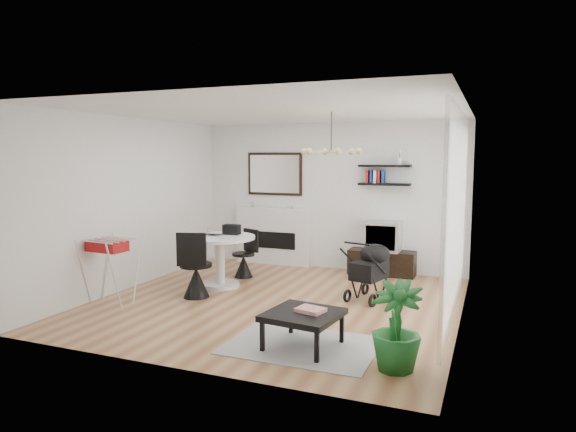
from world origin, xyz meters
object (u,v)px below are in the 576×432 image
at_px(drying_rack, 111,269).
at_px(coffee_table, 303,316).
at_px(fireplace, 274,229).
at_px(tv_console, 382,263).
at_px(stroller, 371,273).
at_px(dining_table, 220,253).
at_px(crt_tv, 383,236).
at_px(potted_plant, 396,326).

bearing_deg(drying_rack, coffee_table, -5.70).
relative_size(fireplace, tv_console, 1.86).
height_order(tv_console, stroller, stroller).
bearing_deg(tv_console, dining_table, -141.01).
bearing_deg(crt_tv, tv_console, 168.35).
relative_size(tv_console, stroller, 1.28).
height_order(fireplace, tv_console, fireplace).
height_order(tv_console, coffee_table, tv_console).
bearing_deg(fireplace, crt_tv, -3.70).
xyz_separation_m(fireplace, crt_tv, (2.16, -0.14, 0.01)).
relative_size(drying_rack, stroller, 1.03).
bearing_deg(coffee_table, potted_plant, -11.89).
height_order(drying_rack, coffee_table, drying_rack).
distance_m(dining_table, potted_plant, 3.88).
relative_size(crt_tv, stroller, 0.66).
height_order(tv_console, drying_rack, drying_rack).
height_order(coffee_table, potted_plant, potted_plant).
bearing_deg(potted_plant, dining_table, 145.40).
xyz_separation_m(crt_tv, dining_table, (-2.25, -1.81, -0.15)).
bearing_deg(drying_rack, crt_tv, 49.64).
bearing_deg(fireplace, coffee_table, -62.39).
bearing_deg(stroller, potted_plant, -55.67).
height_order(dining_table, drying_rack, drying_rack).
bearing_deg(dining_table, crt_tv, 38.74).
relative_size(dining_table, potted_plant, 1.28).
xyz_separation_m(tv_console, coffee_table, (-0.09, -3.79, 0.14)).
bearing_deg(drying_rack, tv_console, 49.81).
xyz_separation_m(fireplace, coffee_table, (2.05, -3.93, -0.33)).
distance_m(tv_console, stroller, 1.65).
distance_m(crt_tv, dining_table, 2.89).
xyz_separation_m(tv_console, stroller, (0.17, -1.64, 0.17)).
bearing_deg(crt_tv, drying_rack, -135.44).
bearing_deg(coffee_table, dining_table, 137.27).
height_order(dining_table, coffee_table, dining_table).
bearing_deg(dining_table, potted_plant, -34.60).
distance_m(fireplace, potted_plant, 5.18).
bearing_deg(dining_table, drying_rack, -125.53).
distance_m(drying_rack, stroller, 3.74).
bearing_deg(drying_rack, dining_table, 59.54).
xyz_separation_m(tv_console, potted_plant, (0.96, -4.01, 0.22)).
xyz_separation_m(tv_console, drying_rack, (-3.22, -3.19, 0.27)).
height_order(fireplace, stroller, fireplace).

